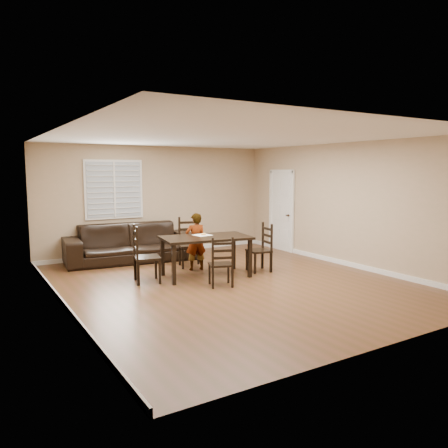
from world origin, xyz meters
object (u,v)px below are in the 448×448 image
Objects in this scene: dining_table at (206,241)px; child at (196,242)px; sofa at (131,243)px; chair_left at (140,257)px; donut at (203,234)px; chair_right at (264,249)px; chair_far at (222,265)px; chair_near at (190,244)px.

dining_table is 1.52× the size of child.
child is at bearing -55.22° from sofa.
chair_left is 1.38m from donut.
chair_left is at bearing 26.55° from child.
chair_right is at bearing 155.95° from child.
dining_table is 17.12× the size of donut.
chair_right is 3.16m from sofa.
chair_right is (2.57, -0.40, -0.04)m from chair_left.
dining_table is at bearing -64.51° from sofa.
child reaches higher than chair_far.
sofa is (-0.82, 2.01, -0.40)m from donut.
donut is (-0.04, -0.43, 0.22)m from child.
chair_near is at bearing -130.11° from chair_right.
chair_near reaches higher than dining_table.
dining_table is 1.82× the size of chair_right.
dining_table is 0.63m from child.
child is 1.82m from sofa.
dining_table is 0.22m from donut.
chair_right is 0.34× the size of sofa.
chair_near reaches higher than donut.
chair_near is at bearing -80.62° from chair_far.
chair_far is (-0.15, -0.88, -0.30)m from dining_table.
dining_table is 1.12m from chair_near.
sofa is (-0.62, 3.08, 0.01)m from chair_far.
chair_right is (1.44, 0.68, 0.04)m from chair_far.
chair_left is 1.08× the size of chair_right.
donut is (-0.13, -0.89, 0.34)m from chair_near.
chair_far is at bearing -83.66° from chair_near.
chair_left reaches higher than donut.
dining_table is 1.33m from chair_left.
chair_near reaches higher than sofa.
child is at bearing -115.20° from chair_right.
chair_near is 1.07× the size of chair_right.
child reaches higher than chair_left.
child is at bearing 90.00° from dining_table.
child is (-0.09, -0.46, 0.11)m from chair_near.
chair_far is 8.56× the size of donut.
child reaches higher than dining_table.
dining_table is 2.35m from sofa.
chair_right reaches higher than chair_far.
child is (1.39, 0.41, 0.11)m from chair_left.
donut is at bearing -81.75° from chair_far.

